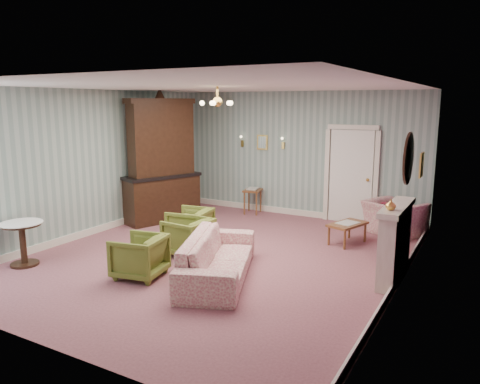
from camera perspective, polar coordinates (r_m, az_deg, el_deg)
The scene contains 27 objects.
floor at distance 8.12m, azimuth -2.64°, elevation -7.98°, with size 7.00×7.00×0.00m, color #985863.
ceiling at distance 7.69m, azimuth -2.83°, elevation 12.92°, with size 7.00×7.00×0.00m, color white.
wall_back at distance 10.88m, azimuth 7.10°, elevation 4.61°, with size 6.00×6.00×0.00m, color gray.
wall_front at distance 5.20m, azimuth -23.58°, elevation -3.12°, with size 6.00×6.00×0.00m, color gray.
wall_left at distance 9.69m, azimuth -17.99°, elevation 3.39°, with size 7.00×7.00×0.00m, color gray.
wall_right at distance 6.71m, azimuth 19.57°, elevation 0.15°, with size 7.00×7.00×0.00m, color gray.
wall_right_floral at distance 6.71m, azimuth 19.45°, elevation 0.17°, with size 7.00×7.00×0.00m, color #C1608C.
door at distance 10.47m, azimuth 13.56°, elevation 2.11°, with size 1.12×0.12×2.16m, color white, non-canonical shape.
olive_chair_a at distance 7.27m, azimuth -12.33°, elevation -7.53°, with size 0.70×0.66×0.72m, color olive.
olive_chair_b at distance 8.15m, azimuth -6.41°, elevation -5.28°, with size 0.71×0.66×0.73m, color olive.
olive_chair_c at distance 8.84m, azimuth -6.18°, elevation -3.96°, with size 0.72×0.67×0.74m, color olive.
sofa_chintz at distance 7.06m, azimuth -2.75°, elevation -7.14°, with size 2.26×0.66×0.88m, color #AB455B.
wingback_chair at distance 9.85m, azimuth 18.55°, elevation -2.40°, with size 1.05×0.68×0.91m, color #AB455B.
dresser at distance 10.40m, azimuth -9.70°, elevation 4.25°, with size 0.60×1.74×2.90m, color black, non-canonical shape.
fireplace at distance 7.32m, azimuth 18.60°, elevation -5.94°, with size 0.30×1.40×1.16m, color beige, non-canonical shape.
mantel_vase at distance 6.78m, azimuth 18.13°, elevation -1.52°, with size 0.15×0.15×0.15m, color gold.
oval_mirror at distance 7.05m, azimuth 20.02°, elevation 3.91°, with size 0.04×0.76×0.84m, color white, non-canonical shape.
framed_print at distance 8.41m, azimuth 21.50°, elevation 3.12°, with size 0.04×0.34×0.42m, color gold, non-canonical shape.
coffee_table at distance 9.02m, azimuth 13.10°, elevation -4.97°, with size 0.44×0.80×0.41m, color brown, non-canonical shape.
side_table_black at distance 8.36m, azimuth 18.37°, elevation -5.63°, with size 0.44×0.44×0.66m, color black, non-canonical shape.
pedestal_table at distance 8.39m, azimuth -25.23°, elevation -5.80°, with size 0.67×0.67×0.73m, color black, non-canonical shape.
nesting_table at distance 11.15m, azimuth 1.57°, elevation -1.03°, with size 0.38×0.49×0.64m, color brown, non-canonical shape.
gilt_mirror_back at distance 11.19m, azimuth 2.75°, elevation 6.14°, with size 0.28×0.06×0.36m, color gold, non-canonical shape.
sconce_left at distance 11.43m, azimuth 0.23°, elevation 6.26°, with size 0.16×0.12×0.30m, color gold, non-canonical shape.
sconce_right at distance 10.94m, azimuth 5.30°, elevation 6.00°, with size 0.16×0.12×0.30m, color gold, non-canonical shape.
chandelier at distance 7.69m, azimuth -2.81°, elevation 10.91°, with size 0.56×0.56×0.36m, color gold, non-canonical shape.
burgundy_cushion at distance 9.71m, azimuth 18.10°, elevation -2.42°, with size 0.38×0.10×0.38m, color maroon.
Camera 1 is at (4.07, -6.52, 2.63)m, focal length 34.54 mm.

